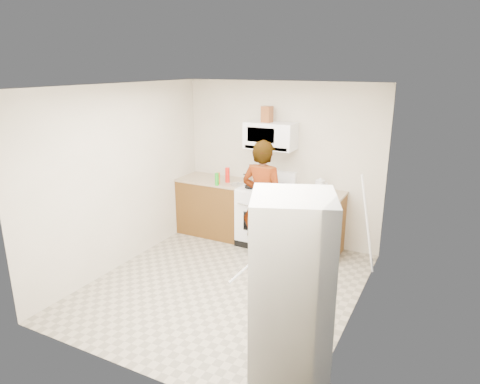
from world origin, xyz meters
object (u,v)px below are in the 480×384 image
Objects in this scene: microwave at (271,136)px; fridge at (291,287)px; gas_range at (266,214)px; saucepan at (257,178)px; person at (263,201)px; kettle at (320,186)px.

fridge is (1.39, -2.73, -0.85)m from microwave.
saucepan is (-0.20, 0.10, 0.53)m from gas_range.
person reaches higher than kettle.
gas_range is at bearing -68.90° from person.
microwave reaches higher than saucepan.
gas_range reaches higher than kettle.
fridge is at bearing -63.07° from microwave.
person is 10.07× the size of kettle.
kettle is (0.81, 0.11, 0.54)m from gas_range.
microwave is 3.17m from fridge.
gas_range is 0.64× the size of person.
gas_range is 1.22m from microwave.
kettle is at bearing -132.54° from person.
fridge is at bearing -59.53° from saucepan.
fridge is 3.13m from saucepan.
gas_range is 1.49× the size of microwave.
kettle is 1.01m from saucepan.
gas_range is 0.68m from person.
person is at bearing -58.69° from saucepan.
gas_range is 2.97m from fridge.
microwave is at bearing 9.08° from saucepan.
person reaches higher than saucepan.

